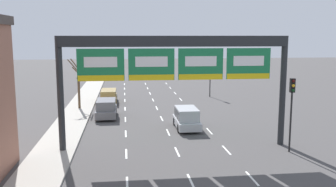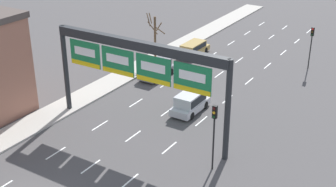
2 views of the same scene
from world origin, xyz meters
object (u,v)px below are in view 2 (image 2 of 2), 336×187
(suv_grey, at_px, (157,68))
(traffic_light_mid_block, at_px, (214,125))
(sign_gantry, at_px, (137,60))
(traffic_light_near_gantry, at_px, (312,39))
(suv_silver, at_px, (190,102))
(tree_bare_second, at_px, (155,35))
(suv_gold, at_px, (193,48))

(suv_grey, relative_size, traffic_light_mid_block, 0.89)
(sign_gantry, distance_m, traffic_light_near_gantry, 22.10)
(suv_silver, bearing_deg, tree_bare_second, 136.43)
(traffic_light_near_gantry, height_order, traffic_light_mid_block, traffic_light_mid_block)
(suv_silver, distance_m, traffic_light_mid_block, 9.23)
(traffic_light_near_gantry, bearing_deg, sign_gantry, -109.13)
(sign_gantry, relative_size, suv_grey, 3.56)
(sign_gantry, xyz_separation_m, traffic_light_near_gantry, (7.18, 20.71, -2.85))
(suv_gold, xyz_separation_m, traffic_light_mid_block, (12.36, -19.54, 2.59))
(sign_gantry, xyz_separation_m, tree_bare_second, (-7.92, 14.32, -3.14))
(tree_bare_second, bearing_deg, traffic_light_mid_block, -46.47)
(suv_silver, xyz_separation_m, suv_grey, (-6.68, 5.04, -0.02))
(suv_gold, relative_size, suv_silver, 1.17)
(suv_silver, height_order, traffic_light_near_gantry, traffic_light_near_gantry)
(traffic_light_mid_block, distance_m, tree_bare_second, 22.05)
(suv_gold, relative_size, traffic_light_mid_block, 0.99)
(traffic_light_near_gantry, bearing_deg, traffic_light_mid_block, -89.79)
(traffic_light_near_gantry, bearing_deg, suv_grey, -139.47)
(suv_gold, xyz_separation_m, suv_silver, (6.74, -12.65, 0.11))
(suv_grey, distance_m, traffic_light_near_gantry, 16.24)
(suv_gold, bearing_deg, traffic_light_near_gantry, 13.01)
(suv_grey, distance_m, tree_bare_second, 5.35)
(sign_gantry, height_order, traffic_light_mid_block, sign_gantry)
(suv_grey, bearing_deg, tree_bare_second, 125.39)
(traffic_light_near_gantry, distance_m, tree_bare_second, 16.40)
(tree_bare_second, bearing_deg, suv_silver, -43.57)
(suv_grey, bearing_deg, suv_silver, -37.05)
(suv_gold, bearing_deg, suv_silver, -61.97)
(suv_grey, relative_size, traffic_light_near_gantry, 0.96)
(suv_silver, distance_m, suv_grey, 8.37)
(sign_gantry, distance_m, suv_gold, 19.30)
(suv_silver, xyz_separation_m, traffic_light_mid_block, (5.63, -6.89, 2.49))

